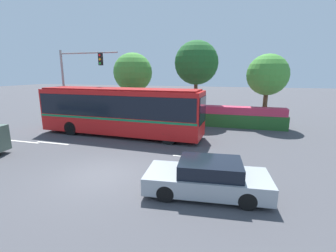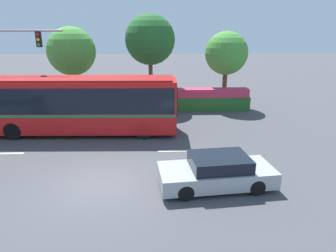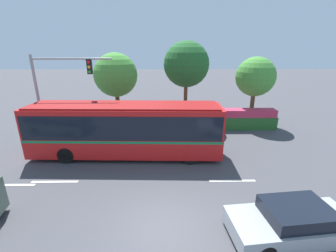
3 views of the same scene
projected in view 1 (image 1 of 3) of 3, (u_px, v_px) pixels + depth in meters
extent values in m
plane|color=#444449|center=(102.00, 175.00, 10.38)|extent=(140.00, 140.00, 0.00)
cube|color=red|center=(120.00, 111.00, 16.64)|extent=(11.76, 2.81, 2.99)
cube|color=black|center=(120.00, 104.00, 16.54)|extent=(11.53, 2.85, 1.44)
cube|color=#147A47|center=(120.00, 116.00, 16.72)|extent=(11.65, 2.84, 0.14)
cube|color=black|center=(203.00, 110.00, 14.79)|extent=(0.12, 2.09, 1.68)
cube|color=maroon|center=(119.00, 89.00, 16.30)|extent=(11.29, 2.60, 0.10)
cylinder|color=black|center=(178.00, 129.00, 16.72)|extent=(1.01, 0.33, 1.00)
cylinder|color=black|center=(169.00, 137.00, 14.72)|extent=(1.01, 0.33, 1.00)
cylinder|color=black|center=(90.00, 122.00, 18.94)|extent=(1.01, 0.33, 1.00)
cylinder|color=black|center=(71.00, 128.00, 16.94)|extent=(1.01, 0.33, 1.00)
cube|color=#9EA3A8|center=(207.00, 181.00, 8.70)|extent=(4.64, 2.35, 0.63)
cube|color=black|center=(210.00, 167.00, 8.56)|extent=(2.39, 1.89, 0.49)
cylinder|color=black|center=(165.00, 193.00, 8.18)|extent=(0.63, 0.28, 0.61)
cylinder|color=black|center=(173.00, 173.00, 9.79)|extent=(0.63, 0.28, 0.61)
cylinder|color=black|center=(247.00, 201.00, 7.70)|extent=(0.63, 0.28, 0.61)
cylinder|color=black|center=(241.00, 179.00, 9.31)|extent=(0.63, 0.28, 0.61)
cylinder|color=gray|center=(64.00, 89.00, 19.57)|extent=(0.18, 0.18, 6.16)
cylinder|color=gray|center=(88.00, 53.00, 18.26)|extent=(5.07, 0.12, 0.12)
cube|color=black|center=(101.00, 59.00, 18.07)|extent=(0.30, 0.22, 0.90)
cylinder|color=red|center=(99.00, 55.00, 17.89)|extent=(0.18, 0.02, 0.18)
cylinder|color=yellow|center=(100.00, 59.00, 17.96)|extent=(0.18, 0.02, 0.18)
cylinder|color=green|center=(100.00, 63.00, 18.02)|extent=(0.18, 0.02, 0.18)
cube|color=#286028|center=(217.00, 120.00, 19.85)|extent=(10.88, 1.04, 1.08)
cube|color=#CC3351|center=(217.00, 110.00, 19.66)|extent=(10.67, 0.99, 0.61)
cylinder|color=brown|center=(134.00, 103.00, 22.70)|extent=(0.35, 0.35, 3.13)
sphere|color=#479338|center=(133.00, 72.00, 22.07)|extent=(3.60, 3.60, 3.60)
cylinder|color=brown|center=(195.00, 100.00, 21.44)|extent=(0.32, 0.32, 3.87)
sphere|color=#236028|center=(196.00, 63.00, 20.72)|extent=(3.82, 3.82, 3.82)
cylinder|color=brown|center=(265.00, 108.00, 19.73)|extent=(0.36, 0.36, 3.04)
sphere|color=#479338|center=(268.00, 75.00, 19.13)|extent=(3.31, 3.31, 3.31)
cube|color=silver|center=(195.00, 157.00, 12.51)|extent=(2.40, 0.16, 0.01)
cube|color=silver|center=(24.00, 142.00, 15.37)|extent=(2.40, 0.16, 0.01)
cube|color=silver|center=(53.00, 143.00, 15.05)|extent=(2.40, 0.16, 0.01)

